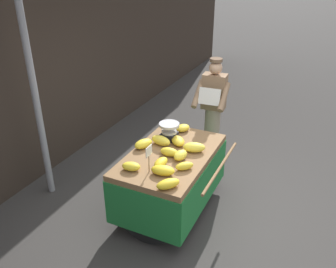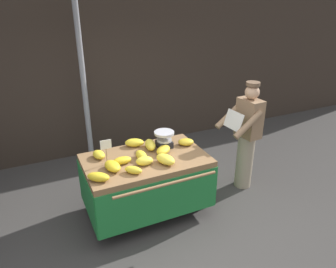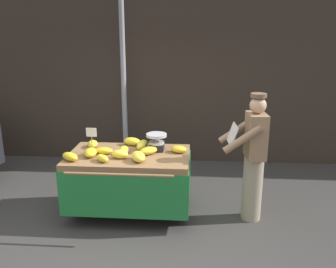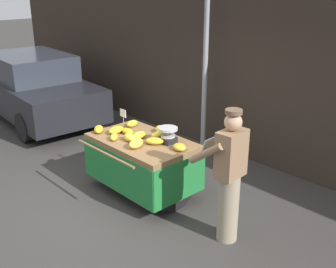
{
  "view_description": "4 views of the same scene",
  "coord_description": "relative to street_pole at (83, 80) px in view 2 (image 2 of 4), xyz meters",
  "views": [
    {
      "loc": [
        -3.75,
        -1.14,
        3.15
      ],
      "look_at": [
        -0.06,
        0.61,
        1.09
      ],
      "focal_mm": 37.97,
      "sensor_mm": 36.0,
      "label": 1
    },
    {
      "loc": [
        -1.45,
        -2.95,
        2.85
      ],
      "look_at": [
        0.23,
        0.65,
        1.09
      ],
      "focal_mm": 33.8,
      "sensor_mm": 36.0,
      "label": 2
    },
    {
      "loc": [
        0.72,
        -4.05,
        2.49
      ],
      "look_at": [
        0.36,
        0.64,
        1.13
      ],
      "focal_mm": 39.22,
      "sensor_mm": 36.0,
      "label": 3
    },
    {
      "loc": [
        4.21,
        -3.04,
        3.08
      ],
      "look_at": [
        0.33,
        0.59,
        1.08
      ],
      "focal_mm": 43.82,
      "sensor_mm": 36.0,
      "label": 4
    }
  ],
  "objects": [
    {
      "name": "ground_plane",
      "position": [
        0.54,
        -2.3,
        -1.55
      ],
      "size": [
        60.0,
        60.0,
        0.0
      ],
      "primitive_type": "plane",
      "color": "#383533"
    },
    {
      "name": "back_wall",
      "position": [
        0.54,
        0.54,
        0.15
      ],
      "size": [
        16.0,
        0.24,
        3.42
      ],
      "primitive_type": "cube",
      "color": "#332821",
      "rests_on": "ground"
    },
    {
      "name": "street_pole",
      "position": [
        0.0,
        0.0,
        0.0
      ],
      "size": [
        0.09,
        0.09,
        3.11
      ],
      "primitive_type": "cylinder",
      "color": "gray",
      "rests_on": "ground"
    },
    {
      "name": "banana_cart",
      "position": [
        0.39,
        -1.78,
        -0.92
      ],
      "size": [
        1.64,
        1.19,
        0.87
      ],
      "color": "olive",
      "rests_on": "ground"
    },
    {
      "name": "weighing_scale",
      "position": [
        0.74,
        -1.59,
        -0.56
      ],
      "size": [
        0.28,
        0.28,
        0.24
      ],
      "color": "black",
      "rests_on": "banana_cart"
    },
    {
      "name": "price_sign",
      "position": [
        -0.12,
        -1.73,
        -0.43
      ],
      "size": [
        0.14,
        0.01,
        0.34
      ],
      "color": "#997A51",
      "rests_on": "banana_cart"
    },
    {
      "name": "banana_bunch_0",
      "position": [
        -0.09,
        -1.9,
        -0.63
      ],
      "size": [
        0.21,
        0.3,
        0.11
      ],
      "primitive_type": "ellipsoid",
      "rotation": [
        0.0,
        0.0,
        0.19
      ],
      "color": "gold",
      "rests_on": "banana_cart"
    },
    {
      "name": "banana_bunch_1",
      "position": [
        0.32,
        -1.79,
        -0.63
      ],
      "size": [
        0.13,
        0.25,
        0.11
      ],
      "primitive_type": "ellipsoid",
      "rotation": [
        0.0,
        0.0,
        0.04
      ],
      "color": "yellow",
      "rests_on": "banana_cart"
    },
    {
      "name": "banana_bunch_2",
      "position": [
        0.54,
        -1.56,
        -0.62
      ],
      "size": [
        0.19,
        0.31,
        0.13
      ],
      "primitive_type": "ellipsoid",
      "rotation": [
        0.0,
        0.0,
        2.96
      ],
      "color": "yellow",
      "rests_on": "banana_cart"
    },
    {
      "name": "banana_bunch_3",
      "position": [
        0.11,
        -2.08,
        -0.63
      ],
      "size": [
        0.24,
        0.23,
        0.09
      ],
      "primitive_type": "ellipsoid",
      "rotation": [
        0.0,
        0.0,
        0.8
      ],
      "color": "yellow",
      "rests_on": "banana_cart"
    },
    {
      "name": "banana_bunch_4",
      "position": [
        1.05,
        -1.66,
        -0.63
      ],
      "size": [
        0.27,
        0.24,
        0.09
      ],
      "primitive_type": "ellipsoid",
      "rotation": [
        0.0,
        0.0,
        1.21
      ],
      "color": "gold",
      "rests_on": "banana_cart"
    },
    {
      "name": "banana_bunch_5",
      "position": [
        -0.17,
        -1.52,
        -0.63
      ],
      "size": [
        0.18,
        0.25,
        0.1
      ],
      "primitive_type": "ellipsoid",
      "rotation": [
        0.0,
        0.0,
        0.2
      ],
      "color": "yellow",
      "rests_on": "banana_cart"
    },
    {
      "name": "banana_bunch_6",
      "position": [
        0.31,
        -1.95,
        -0.62
      ],
      "size": [
        0.24,
        0.17,
        0.11
      ],
      "primitive_type": "ellipsoid",
      "rotation": [
        0.0,
        0.0,
        1.42
      ],
      "color": "yellow",
      "rests_on": "banana_cart"
    },
    {
      "name": "banana_bunch_7",
      "position": [
        0.56,
        -2.03,
        -0.62
      ],
      "size": [
        0.26,
        0.32,
        0.12
      ],
      "primitive_type": "ellipsoid",
      "rotation": [
        0.0,
        0.0,
        0.37
      ],
      "color": "yellow",
      "rests_on": "banana_cart"
    },
    {
      "name": "banana_bunch_8",
      "position": [
        -0.31,
        -2.07,
        -0.63
      ],
      "size": [
        0.3,
        0.28,
        0.1
      ],
      "primitive_type": "ellipsoid",
      "rotation": [
        0.0,
        0.0,
        0.91
      ],
      "color": "gold",
      "rests_on": "banana_cart"
    },
    {
      "name": "banana_bunch_9",
      "position": [
        0.37,
        -1.39,
        -0.62
      ],
      "size": [
        0.3,
        0.24,
        0.11
      ],
      "primitive_type": "ellipsoid",
      "rotation": [
        0.0,
        0.0,
        1.18
      ],
      "color": "yellow",
      "rests_on": "banana_cart"
    },
    {
      "name": "banana_bunch_10",
      "position": [
        0.06,
        -1.8,
        -0.63
      ],
      "size": [
        0.24,
        0.14,
        0.09
      ],
      "primitive_type": "ellipsoid",
      "rotation": [
        0.0,
        0.0,
        1.51
      ],
      "color": "gold",
      "rests_on": "banana_cart"
    },
    {
      "name": "banana_bunch_11",
      "position": [
        0.65,
        -1.76,
        -0.63
      ],
      "size": [
        0.31,
        0.3,
        0.1
      ],
      "primitive_type": "ellipsoid",
      "rotation": [
        0.0,
        0.0,
        2.29
      ],
      "color": "gold",
      "rests_on": "banana_cart"
    },
    {
      "name": "vendor_person",
      "position": [
        2.03,
        -1.79,
        -0.68
      ],
      "size": [
        0.6,
        0.54,
        1.71
      ],
      "color": "gray",
      "rests_on": "ground"
    }
  ]
}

